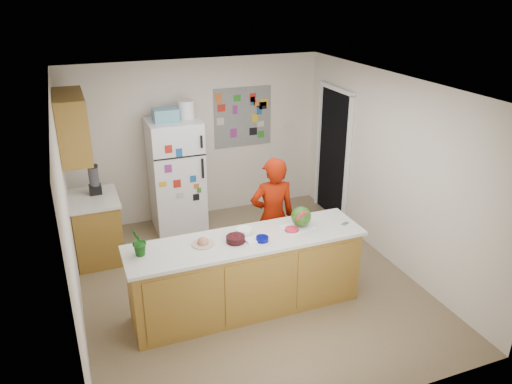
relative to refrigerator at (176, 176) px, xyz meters
name	(u,v)px	position (x,y,z in m)	size (l,w,h in m)	color
floor	(248,283)	(0.45, -1.88, -0.86)	(4.00, 4.50, 0.02)	brown
wall_back	(198,140)	(0.45, 0.38, 0.40)	(4.00, 0.02, 2.50)	beige
wall_left	(67,219)	(-1.56, -1.88, 0.40)	(0.02, 4.50, 2.50)	beige
wall_right	(391,171)	(2.46, -1.88, 0.40)	(0.02, 4.50, 2.50)	beige
ceiling	(247,85)	(0.45, -1.88, 1.66)	(4.00, 4.50, 0.02)	white
doorway	(334,155)	(2.44, -0.43, 0.17)	(0.03, 0.85, 2.04)	black
peninsula_base	(247,276)	(0.25, -2.38, -0.41)	(2.60, 0.62, 0.88)	brown
peninsula_top	(246,240)	(0.25, -2.38, 0.05)	(2.68, 0.70, 0.04)	silver
side_counter_base	(97,229)	(-1.24, -0.53, -0.42)	(0.60, 0.80, 0.86)	brown
side_counter_top	(93,199)	(-1.24, -0.53, 0.03)	(0.64, 0.84, 0.04)	silver
upper_cabinets	(72,126)	(-1.37, -0.58, 1.05)	(0.35, 1.00, 0.80)	brown
refrigerator	(176,176)	(0.00, 0.00, 0.00)	(0.75, 0.70, 1.70)	silver
fridge_top_bin	(165,115)	(-0.10, 0.00, 0.94)	(0.35, 0.28, 0.18)	#5999B2
photo_collage	(243,117)	(1.20, 0.36, 0.70)	(0.95, 0.01, 0.95)	slate
person	(273,217)	(0.83, -1.75, -0.06)	(0.58, 0.38, 1.59)	#761101
blender_appliance	(94,180)	(-1.19, -0.40, 0.24)	(0.13, 0.13, 0.38)	black
cutting_board	(297,227)	(0.88, -2.34, 0.08)	(0.36, 0.27, 0.01)	white
watermelon	(301,216)	(0.94, -2.32, 0.20)	(0.23, 0.23, 0.23)	#205D18
watermelon_slice	(292,229)	(0.79, -2.39, 0.09)	(0.15, 0.15, 0.02)	red
cherry_bowl	(236,239)	(0.11, -2.40, 0.11)	(0.21, 0.21, 0.07)	black
white_bowl	(244,231)	(0.27, -2.25, 0.10)	(0.18, 0.18, 0.06)	silver
cobalt_bowl	(262,239)	(0.39, -2.49, 0.10)	(0.14, 0.14, 0.05)	#01065D
plate	(203,244)	(-0.23, -2.34, 0.08)	(0.25, 0.25, 0.02)	#B5AC8A
paper_towel	(253,240)	(0.30, -2.45, 0.08)	(0.16, 0.15, 0.02)	silver
keys	(345,224)	(1.45, -2.46, 0.08)	(0.09, 0.04, 0.01)	gray
potted_plant	(139,242)	(-0.91, -2.33, 0.23)	(0.18, 0.15, 0.33)	#17450C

